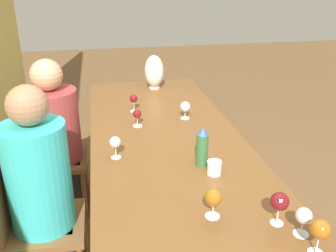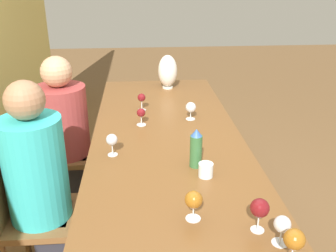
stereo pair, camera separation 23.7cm
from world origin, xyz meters
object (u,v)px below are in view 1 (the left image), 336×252
wine_glass_2 (304,216)px  wine_glass_6 (213,198)px  chair_near (33,221)px  water_bottle (202,147)px  wine_glass_3 (115,143)px  wine_glass_4 (280,202)px  wine_glass_0 (137,115)px  person_near (43,188)px  wine_glass_7 (185,107)px  chair_far (48,156)px  wine_glass_1 (320,230)px  vase (154,71)px  wine_glass_5 (134,99)px  person_far (56,134)px  water_tumbler (214,168)px

wine_glass_2 → wine_glass_6: size_ratio=0.92×
chair_near → water_bottle: bearing=-94.1°
wine_glass_3 → wine_glass_4: bearing=-138.9°
wine_glass_0 → chair_near: bearing=129.4°
person_near → wine_glass_7: bearing=-56.5°
wine_glass_2 → chair_far: (1.54, 1.21, -0.40)m
chair_near → wine_glass_1: bearing=-124.8°
water_bottle → wine_glass_7: 0.70m
wine_glass_0 → vase: bearing=-16.5°
wine_glass_3 → wine_glass_7: bearing=-45.6°
chair_far → person_near: bearing=-174.4°
water_bottle → wine_glass_1: size_ratio=1.44×
chair_near → wine_glass_6: bearing=-121.5°
vase → wine_glass_5: bearing=156.3°
wine_glass_1 → chair_far: bearing=36.2°
wine_glass_7 → wine_glass_6: bearing=172.8°
wine_glass_1 → wine_glass_7: wine_glass_1 is taller
water_bottle → wine_glass_1: bearing=-162.4°
water_bottle → wine_glass_4: water_bottle is taller
wine_glass_1 → wine_glass_3: wine_glass_1 is taller
wine_glass_1 → person_far: 2.02m
wine_glass_2 → wine_glass_3: bearing=40.7°
wine_glass_1 → wine_glass_4: (0.20, 0.07, -0.00)m
water_bottle → person_far: size_ratio=0.19×
wine_glass_4 → water_bottle: bearing=17.5°
wine_glass_1 → wine_glass_2: (0.12, -0.00, -0.02)m
water_tumbler → wine_glass_5: bearing=17.5°
wine_glass_4 → wine_glass_0: bearing=21.7°
water_bottle → chair_near: bearing=85.9°
vase → wine_glass_2: bearing=-172.4°
wine_glass_6 → wine_glass_2: bearing=-119.7°
wine_glass_2 → chair_near: 1.47m
wine_glass_1 → chair_far: 2.10m
wine_glass_6 → chair_far: wine_glass_6 is taller
wine_glass_2 → wine_glass_4: (0.09, 0.07, 0.02)m
vase → wine_glass_6: 1.96m
wine_glass_7 → chair_far: size_ratio=0.15×
wine_glass_4 → wine_glass_2: bearing=-142.8°
vase → wine_glass_4: size_ratio=1.99×
chair_near → chair_far: bearing=0.0°
wine_glass_1 → chair_near: size_ratio=0.18×
chair_far → water_tumbler: bearing=-134.7°
water_tumbler → wine_glass_0: bearing=24.4°
wine_glass_4 → chair_near: bearing=60.8°
wine_glass_1 → person_near: size_ratio=0.12×
wine_glass_1 → chair_near: bearing=55.2°
wine_glass_4 → person_near: person_near is taller
wine_glass_5 → person_far: size_ratio=0.11×
wine_glass_1 → wine_glass_6: wine_glass_1 is taller
wine_glass_1 → wine_glass_4: bearing=18.0°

